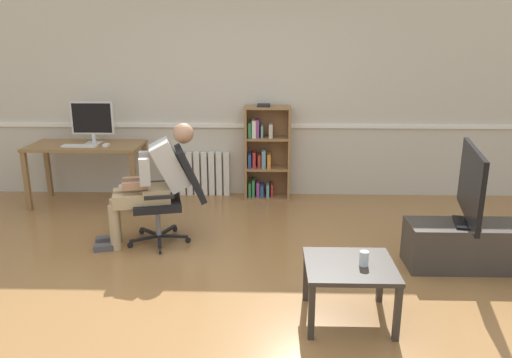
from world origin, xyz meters
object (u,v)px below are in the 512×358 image
object	(u,v)px
computer_desk	(87,152)
tv_screen	(471,185)
office_chair	(172,192)
drinking_glass	(364,258)
computer_mouse	(106,145)
radiator	(197,173)
tv_stand	(463,246)
keyboard	(80,146)
coffee_table	(350,272)
bookshelf	(265,154)
imac_monitor	(92,120)
person_seated	(153,181)

from	to	relation	value
computer_desk	tv_screen	distance (m)	4.34
office_chair	drinking_glass	size ratio (longest dim) A/B	9.10
tv_screen	computer_mouse	bearing A→B (deg)	79.50
computer_desk	tv_screen	xyz separation A→B (m)	(4.00, -1.70, 0.12)
drinking_glass	radiator	bearing A→B (deg)	118.47
tv_stand	drinking_glass	xyz separation A→B (m)	(-1.07, -0.92, 0.29)
keyboard	coffee_table	world-z (taller)	keyboard
computer_desk	radiator	distance (m)	1.40
bookshelf	office_chair	distance (m)	1.72
office_chair	tv_stand	xyz separation A→B (m)	(2.72, -0.53, -0.32)
imac_monitor	tv_stand	world-z (taller)	imac_monitor
keyboard	tv_stand	world-z (taller)	keyboard
bookshelf	coffee_table	xyz separation A→B (m)	(0.64, -2.89, -0.20)
bookshelf	tv_stand	bearing A→B (deg)	-47.73
keyboard	tv_stand	size ratio (longest dim) A/B	0.41
tv_stand	radiator	bearing A→B (deg)	142.28
computer_mouse	office_chair	size ratio (longest dim) A/B	0.10
person_seated	bookshelf	bearing A→B (deg)	130.14
computer_mouse	drinking_glass	size ratio (longest dim) A/B	0.94
keyboard	drinking_glass	distance (m)	3.86
keyboard	tv_screen	size ratio (longest dim) A/B	0.40
radiator	office_chair	distance (m)	1.58
imac_monitor	tv_screen	bearing A→B (deg)	-24.39
keyboard	person_seated	world-z (taller)	person_seated
office_chair	tv_stand	distance (m)	2.79
keyboard	imac_monitor	bearing A→B (deg)	64.98
bookshelf	tv_screen	size ratio (longest dim) A/B	1.20
imac_monitor	drinking_glass	size ratio (longest dim) A/B	4.84
imac_monitor	coffee_table	distance (m)	3.89
office_chair	tv_screen	world-z (taller)	tv_screen
coffee_table	tv_screen	bearing A→B (deg)	37.55
tv_stand	tv_screen	xyz separation A→B (m)	(0.00, -0.00, 0.57)
person_seated	tv_screen	distance (m)	2.93
tv_stand	computer_desk	bearing A→B (deg)	156.97
computer_mouse	tv_screen	world-z (taller)	tv_screen
imac_monitor	drinking_glass	distance (m)	3.96
imac_monitor	computer_mouse	size ratio (longest dim) A/B	5.17
coffee_table	drinking_glass	size ratio (longest dim) A/B	5.98
radiator	coffee_table	xyz separation A→B (m)	(1.54, -2.98, 0.09)
imac_monitor	tv_stand	distance (m)	4.38
computer_mouse	tv_stand	distance (m)	4.07
person_seated	tv_screen	size ratio (longest dim) A/B	1.19
computer_mouse	radiator	size ratio (longest dim) A/B	0.12
computer_desk	keyboard	size ratio (longest dim) A/B	3.33
bookshelf	drinking_glass	size ratio (longest dim) A/B	11.38
tv_stand	computer_mouse	bearing A→B (deg)	156.92
imac_monitor	person_seated	distance (m)	1.70
imac_monitor	office_chair	xyz separation A→B (m)	(1.20, -1.25, -0.52)
computer_mouse	coffee_table	world-z (taller)	computer_mouse
person_seated	tv_stand	xyz separation A→B (m)	(2.89, -0.49, -0.44)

